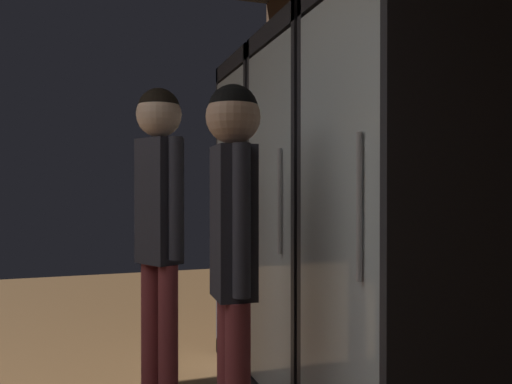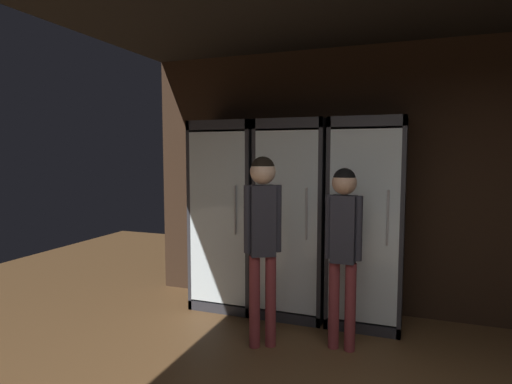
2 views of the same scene
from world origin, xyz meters
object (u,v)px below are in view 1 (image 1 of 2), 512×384
Objects in this scene: cooler_left at (329,224)px; cooler_center at (413,237)px; cooler_far_left at (279,215)px; shopper_far at (233,235)px; shopper_near at (159,208)px.

cooler_center is at bearing 0.05° from cooler_left.
cooler_left is at bearing -179.95° from cooler_center.
shopper_far is (1.35, -0.70, 0.01)m from cooler_far_left.
cooler_center reaches higher than shopper_far.
shopper_near is (0.70, -0.89, 0.09)m from cooler_far_left.
cooler_left is at bearing 131.02° from shopper_far.
shopper_far is at bearing -48.98° from cooler_left.
cooler_left is 1.29× the size of shopper_far.
shopper_far is (0.61, -0.70, 0.01)m from cooler_left.
cooler_center is 0.72m from shopper_far.
cooler_far_left is at bearing -179.96° from cooler_center.
cooler_far_left is at bearing -179.97° from cooler_left.
shopper_near reaches higher than shopper_far.
cooler_left is 0.90m from shopper_near.
shopper_far is (0.66, 0.19, -0.08)m from shopper_near.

